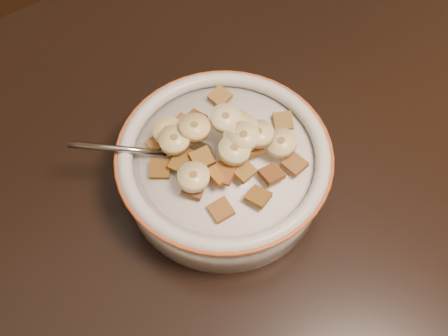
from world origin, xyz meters
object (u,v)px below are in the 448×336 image
table (193,268)px  cereal_bowl (224,170)px  spoon (191,155)px  chair (119,74)px

table → cereal_bowl: cereal_bowl is taller
cereal_bowl → spoon: size_ratio=4.17×
cereal_bowl → spoon: spoon is taller
cereal_bowl → spoon: (-0.03, 0.02, 0.03)m
table → cereal_bowl: 0.11m
chair → table: bearing=-107.8°
table → chair: bearing=74.6°
chair → spoon: bearing=-104.0°
table → cereal_bowl: size_ratio=6.64×
table → spoon: spoon is taller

